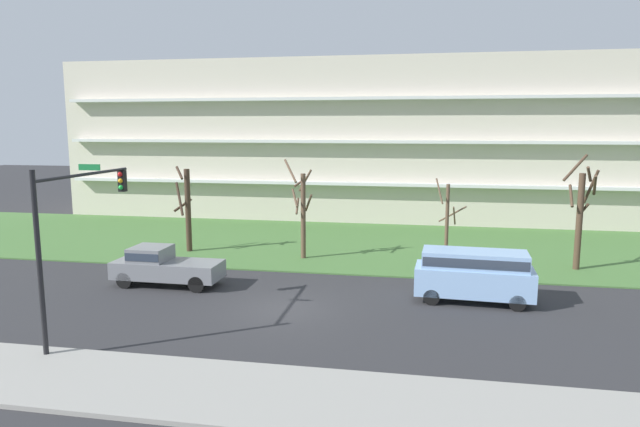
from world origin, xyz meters
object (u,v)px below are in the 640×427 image
Objects in this scene: tree_far_left at (187,208)px; van_blue_near_left at (474,272)px; traffic_signal_mast at (73,220)px; tree_center at (447,222)px; tree_left at (302,210)px; pickup_gray_center_left at (163,265)px; tree_right at (580,213)px.

van_blue_near_left is at bearing -23.24° from tree_far_left.
traffic_signal_mast reaches higher than tree_far_left.
tree_left is at bearing -178.95° from tree_center.
tree_far_left is at bearing 175.85° from tree_left.
van_blue_near_left is (0.95, -6.87, -1.12)m from tree_center.
pickup_gray_center_left is (1.86, -7.26, -1.79)m from tree_far_left.
pickup_gray_center_left is at bearing -154.03° from tree_center.
traffic_signal_mast is at bearing -146.50° from tree_right.
tree_center is 0.77× the size of traffic_signal_mast.
tree_far_left reaches higher than tree_center.
tree_left reaches higher than van_blue_near_left.
tree_center is 0.94× the size of van_blue_near_left.
tree_right is 9.40m from van_blue_near_left.
tree_center is 0.78× the size of tree_right.
tree_far_left is 15.97m from tree_center.
tree_right is at bearing -0.95° from tree_far_left.
tree_center is at bearing -1.41° from tree_far_left.
tree_right is 1.21× the size of van_blue_near_left.
tree_right is (15.53, 0.16, 0.24)m from tree_left.
pickup_gray_center_left is (-14.11, -6.87, -1.50)m from tree_center.
tree_center is 7.03m from van_blue_near_left.
tree_far_left is 0.84× the size of traffic_signal_mast.
van_blue_near_left reaches higher than pickup_gray_center_left.
tree_center is 7.13m from tree_right.
tree_center reaches higher than pickup_gray_center_left.
tree_left is 15.53m from tree_right.
tree_left is 11.65m from van_blue_near_left.
traffic_signal_mast reaches higher than tree_center.
tree_far_left is at bearing -75.08° from pickup_gray_center_left.
van_blue_near_left is (-6.14, -6.88, -1.83)m from tree_right.
van_blue_near_left is (9.39, -6.72, -1.59)m from tree_left.
tree_center reaches higher than van_blue_near_left.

